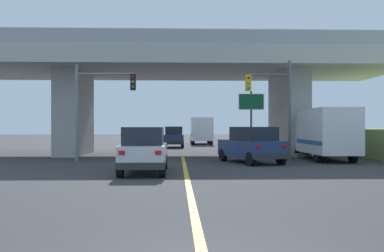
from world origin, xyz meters
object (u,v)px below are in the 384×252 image
Objects in this scene: sedan_oncoming at (174,137)px; semi_truck_distant at (201,130)px; suv_lead at (144,150)px; box_truck at (324,133)px; traffic_signal_nearside at (275,99)px; traffic_signal_farside at (97,98)px; highway_sign at (251,108)px; suv_crossing at (252,145)px.

semi_truck_distant is at bearing 67.96° from sedan_oncoming.
box_truck is (10.38, 7.51, 0.62)m from suv_lead.
traffic_signal_nearside is 1.04× the size of traffic_signal_farside.
highway_sign is (-0.77, 4.05, -0.41)m from traffic_signal_nearside.
traffic_signal_nearside is at bearing -83.07° from semi_truck_distant.
traffic_signal_farside is at bearing 178.52° from traffic_signal_nearside.
suv_crossing is 0.85× the size of traffic_signal_nearside.
suv_crossing is at bearing -155.39° from box_truck.
suv_crossing is 5.30m from box_truck.
traffic_signal_farside is 1.29× the size of highway_sign.
suv_lead is at bearing -137.03° from traffic_signal_nearside.
traffic_signal_nearside is 1.35× the size of highway_sign.
traffic_signal_farside is (-8.85, 1.71, 2.68)m from suv_crossing.
traffic_signal_farside reaches higher than semi_truck_distant.
semi_truck_distant is at bearing 96.18° from highway_sign.
traffic_signal_nearside is at bearing -70.63° from sedan_oncoming.
sedan_oncoming is 18.57m from traffic_signal_nearside.
sedan_oncoming is 14.49m from highway_sign.
semi_truck_distant reaches higher than sedan_oncoming.
suv_lead is 1.05× the size of sedan_oncoming.
traffic_signal_farside is 0.87× the size of semi_truck_distant.
sedan_oncoming is at bearing 111.83° from highway_sign.
box_truck is 1.27× the size of traffic_signal_farside.
highway_sign is at bearing 62.44° from suv_crossing.
traffic_signal_nearside is at bearing 22.62° from suv_crossing.
highway_sign is 0.68× the size of semi_truck_distant.
box_truck is 5.36m from highway_sign.
suv_crossing is at bearing -87.03° from semi_truck_distant.
suv_lead is at bearing -120.96° from highway_sign.
traffic_signal_farside is (-13.64, -0.48, 2.06)m from box_truck.
sedan_oncoming is at bearing 87.25° from suv_lead.
box_truck is at bearing 2.01° from traffic_signal_farside.
sedan_oncoming is at bearing 84.95° from suv_crossing.
suv_crossing is 1.14× the size of sedan_oncoming.
traffic_signal_farside is 25.83m from semi_truck_distant.
sedan_oncoming is at bearing 119.08° from box_truck.
suv_crossing is 9.41m from traffic_signal_farside.
traffic_signal_farside is at bearing -158.83° from highway_sign.
traffic_signal_nearside is at bearing -166.49° from box_truck.
traffic_signal_nearside reaches higher than box_truck.
box_truck is 18.99m from sedan_oncoming.
traffic_signal_farside is at bearing 114.90° from suv_lead.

